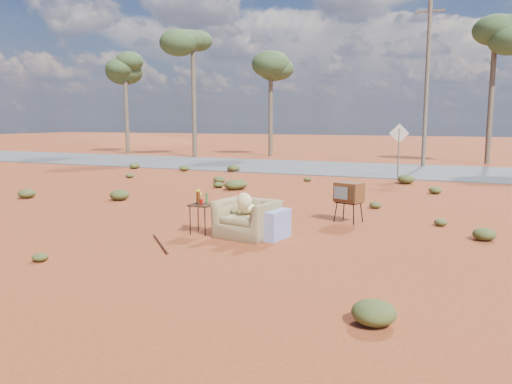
% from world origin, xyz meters
% --- Properties ---
extents(ground, '(140.00, 140.00, 0.00)m').
position_xyz_m(ground, '(0.00, 0.00, 0.00)').
color(ground, '#963D1E').
rests_on(ground, ground).
extents(highway, '(140.00, 7.00, 0.04)m').
position_xyz_m(highway, '(0.00, 15.00, 0.02)').
color(highway, '#565659').
rests_on(highway, ground).
extents(dirt_mound, '(26.00, 18.00, 2.00)m').
position_xyz_m(dirt_mound, '(-30.00, 34.00, 0.00)').
color(dirt_mound, '#963F24').
rests_on(dirt_mound, ground).
extents(armchair, '(1.42, 0.87, 0.98)m').
position_xyz_m(armchair, '(0.23, 0.29, 0.46)').
color(armchair, olive).
rests_on(armchair, ground).
extents(tv_unit, '(0.68, 0.61, 0.92)m').
position_xyz_m(tv_unit, '(1.68, 2.47, 0.68)').
color(tv_unit, black).
rests_on(tv_unit, ground).
extents(side_table, '(0.44, 0.44, 0.87)m').
position_xyz_m(side_table, '(-0.87, 0.17, 0.64)').
color(side_table, '#392214').
rests_on(side_table, ground).
extents(rusty_bar, '(1.07, 1.13, 0.04)m').
position_xyz_m(rusty_bar, '(-1.09, -0.98, 0.02)').
color(rusty_bar, '#4D2314').
rests_on(rusty_bar, ground).
extents(road_sign, '(0.78, 0.06, 2.19)m').
position_xyz_m(road_sign, '(1.50, 12.00, 1.50)').
color(road_sign, brown).
rests_on(road_sign, ground).
extents(eucalyptus_far_left, '(3.20, 3.20, 7.10)m').
position_xyz_m(eucalyptus_far_left, '(-18.00, 20.00, 5.94)').
color(eucalyptus_far_left, brown).
rests_on(eucalyptus_far_left, ground).
extents(eucalyptus_left, '(3.20, 3.20, 8.10)m').
position_xyz_m(eucalyptus_left, '(-12.00, 19.00, 6.92)').
color(eucalyptus_left, brown).
rests_on(eucalyptus_left, ground).
extents(eucalyptus_near_left, '(3.20, 3.20, 6.60)m').
position_xyz_m(eucalyptus_near_left, '(-8.00, 22.00, 5.45)').
color(eucalyptus_near_left, brown).
rests_on(eucalyptus_near_left, ground).
extents(eucalyptus_center, '(3.20, 3.20, 7.60)m').
position_xyz_m(eucalyptus_center, '(5.00, 21.00, 6.43)').
color(eucalyptus_center, brown).
rests_on(eucalyptus_center, ground).
extents(utility_pole_center, '(1.40, 0.20, 8.00)m').
position_xyz_m(utility_pole_center, '(2.00, 17.50, 4.15)').
color(utility_pole_center, brown).
rests_on(utility_pole_center, ground).
extents(scrub_patch, '(17.49, 8.07, 0.33)m').
position_xyz_m(scrub_patch, '(-0.82, 4.41, 0.14)').
color(scrub_patch, '#444E22').
rests_on(scrub_patch, ground).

